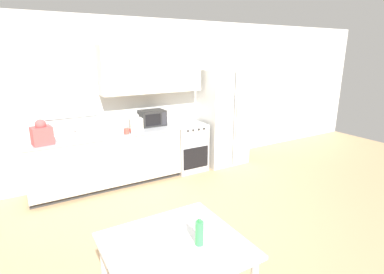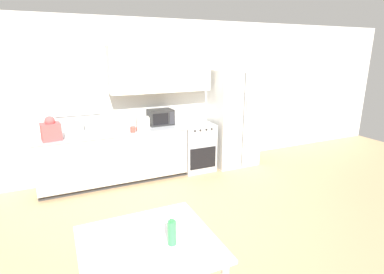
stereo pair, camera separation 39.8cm
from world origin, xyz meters
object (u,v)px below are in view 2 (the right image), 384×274
oven_range (196,146)px  microwave (161,117)px  refrigerator (233,118)px  coffee_mug (133,129)px  drink_bottle (172,232)px  dining_table (149,255)px

oven_range → microwave: bearing=168.9°
refrigerator → coffee_mug: refrigerator is taller
microwave → drink_bottle: microwave is taller
dining_table → refrigerator: bearing=48.6°
refrigerator → dining_table: refrigerator is taller
coffee_mug → dining_table: size_ratio=0.11×
coffee_mug → drink_bottle: bearing=-98.5°
oven_range → microwave: 0.87m
microwave → coffee_mug: (-0.57, -0.32, -0.09)m
oven_range → dining_table: 3.45m
oven_range → coffee_mug: 1.32m
drink_bottle → refrigerator: bearing=51.2°
coffee_mug → drink_bottle: 2.87m
refrigerator → dining_table: 3.90m
oven_range → coffee_mug: coffee_mug is taller
refrigerator → oven_range: bearing=178.3°
oven_range → drink_bottle: drink_bottle is taller
coffee_mug → dining_table: (-0.58, -2.75, -0.28)m
oven_range → drink_bottle: bearing=-118.2°
coffee_mug → drink_bottle: size_ratio=0.47×
microwave → drink_bottle: (-1.00, -3.16, -0.16)m
refrigerator → coffee_mug: bearing=-175.0°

